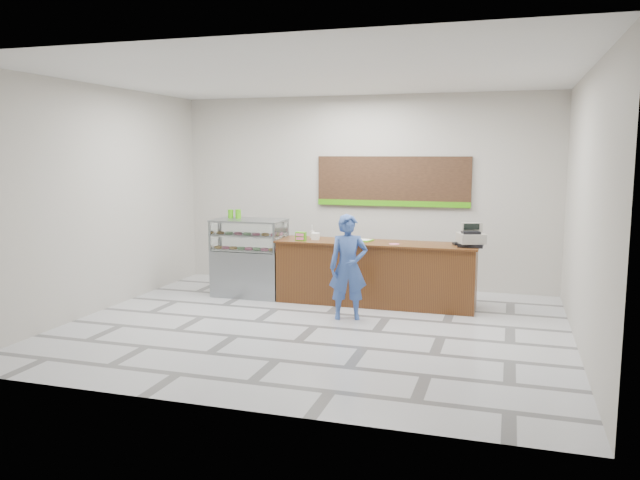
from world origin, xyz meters
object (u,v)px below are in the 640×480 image
(display_case, at_px, (250,257))
(customer, at_px, (348,267))
(serving_tray, at_px, (361,240))
(cash_register, at_px, (471,238))
(sales_counter, at_px, (375,273))

(display_case, bearing_deg, customer, -26.07)
(display_case, relative_size, customer, 0.85)
(serving_tray, bearing_deg, display_case, -163.39)
(display_case, relative_size, cash_register, 2.67)
(cash_register, bearing_deg, sales_counter, 159.48)
(sales_counter, height_order, customer, customer)
(sales_counter, bearing_deg, cash_register, -0.83)
(sales_counter, relative_size, serving_tray, 7.76)
(customer, bearing_deg, sales_counter, 60.25)
(display_case, distance_m, customer, 2.25)
(cash_register, distance_m, customer, 1.99)
(display_case, xyz_separation_m, serving_tray, (1.95, 0.09, 0.36))
(serving_tray, distance_m, customer, 1.11)
(cash_register, relative_size, serving_tray, 1.19)
(display_case, xyz_separation_m, cash_register, (3.72, -0.02, 0.49))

